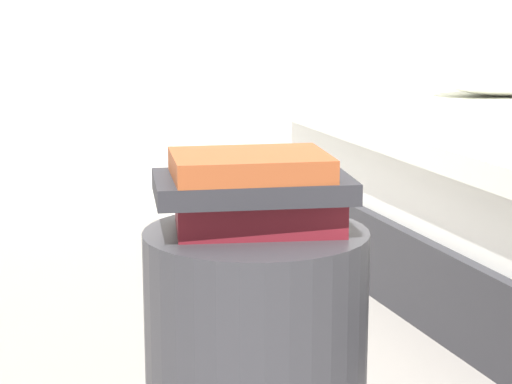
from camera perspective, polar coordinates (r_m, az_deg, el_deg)
side_table at (r=1.48m, az=-0.00°, el=-10.76°), size 0.34×0.34×0.45m
book_maroon at (r=1.42m, az=0.13°, el=-1.19°), size 0.27×0.19×0.05m
book_charcoal at (r=1.39m, az=-0.22°, el=0.34°), size 0.31×0.21×0.03m
book_rust at (r=1.38m, az=-0.37°, el=1.64°), size 0.24×0.19×0.03m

